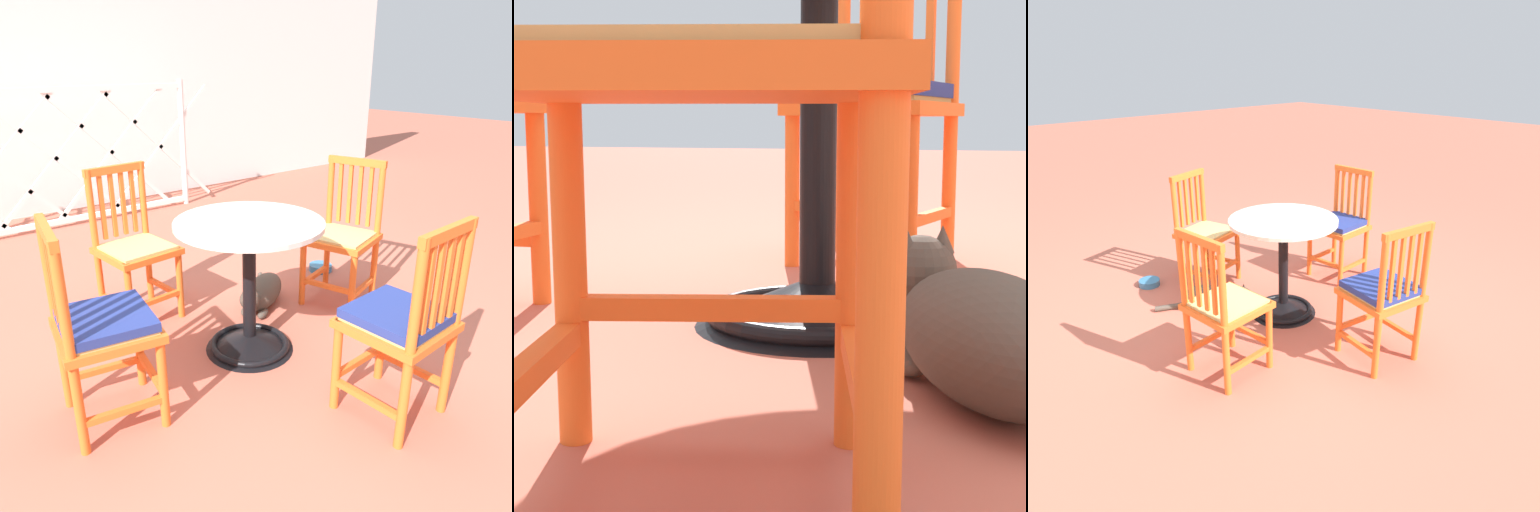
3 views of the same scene
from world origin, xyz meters
TOP-DOWN VIEW (x-y plane):
  - ground_plane at (0.00, 0.00)m, footprint 24.00×24.00m
  - cafe_table at (-0.03, 0.06)m, footprint 0.76×0.76m
  - orange_chair_facing_out at (-0.85, -0.00)m, footprint 0.46×0.46m
  - orange_chair_by_planter at (0.80, 0.16)m, footprint 0.50×0.50m
  - tabby_cat at (0.33, 0.39)m, footprint 0.56×0.55m

SIDE VIEW (x-z plane):
  - ground_plane at x=0.00m, z-range 0.00..0.00m
  - tabby_cat at x=0.33m, z-range -0.02..0.21m
  - cafe_table at x=-0.03m, z-range -0.08..0.65m
  - orange_chair_by_planter at x=0.80m, z-range -0.02..0.89m
  - orange_chair_facing_out at x=-0.85m, z-range -0.01..0.90m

